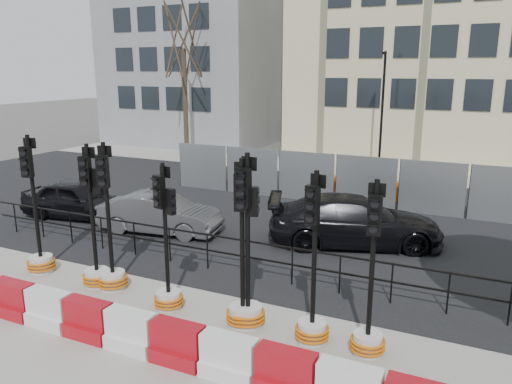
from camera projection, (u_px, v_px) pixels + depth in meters
The scene contains 21 objects.
ground at pixel (226, 296), 11.79m from camera, with size 120.00×120.00×0.00m, color #51514C.
sidewalk_near at pixel (149, 361), 9.14m from camera, with size 40.00×6.00×0.02m, color gray.
road at pixel (318, 217), 17.94m from camera, with size 40.00×14.00×0.03m, color black.
sidewalk_far at pixel (372, 171), 25.86m from camera, with size 40.00×4.00×0.02m, color gray.
building_grey at pixel (198, 42), 35.16m from camera, with size 11.00×9.06×14.00m.
kerb_railing at pixel (248, 252), 12.67m from camera, with size 18.00×0.04×1.00m.
heras_fencing at pixel (328, 182), 20.36m from camera, with size 14.33×1.72×2.00m.
lamp_post_far at pixel (382, 111), 23.98m from camera, with size 0.12×0.56×6.00m.
tree_bare_far at pixel (183, 42), 28.31m from camera, with size 2.00×2.00×9.00m.
barrier_row at pixel (154, 339), 9.23m from camera, with size 16.75×0.50×0.80m.
traffic_signal_a at pixel (39, 245), 12.98m from camera, with size 0.72×0.72×3.64m.
traffic_signal_b at pixel (95, 254), 12.11m from camera, with size 0.70×0.70×3.54m.
traffic_signal_c at pixel (111, 260), 11.98m from camera, with size 0.71×0.71×3.60m.
traffic_signal_d at pixel (167, 276), 10.97m from camera, with size 0.65×0.65×3.32m.
traffic_signal_e at pixel (248, 292), 10.25m from camera, with size 0.72×0.72×3.66m.
traffic_signal_f at pixel (243, 288), 10.23m from camera, with size 0.70×0.70×3.55m.
traffic_signal_g at pixel (312, 308), 9.65m from camera, with size 0.68×0.68×3.44m.
traffic_signal_h at pixel (369, 320), 9.23m from camera, with size 0.66×0.66×3.37m.
car_a at pixel (77, 200), 17.74m from camera, with size 4.16×2.18×1.35m, color black.
car_b at pixel (160, 213), 16.14m from camera, with size 4.13×1.97×1.31m, color #434448.
car_c at pixel (355, 221), 15.04m from camera, with size 5.60×3.74×1.51m, color black.
Camera 1 is at (5.21, -9.53, 5.24)m, focal length 35.00 mm.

